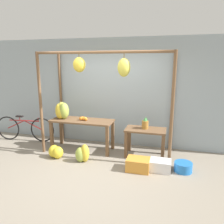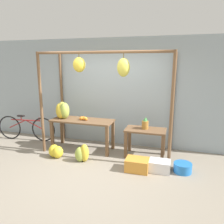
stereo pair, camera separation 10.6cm
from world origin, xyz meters
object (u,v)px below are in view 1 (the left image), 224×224
object	(u,v)px
pineapple_cluster	(145,124)
parked_bicycle	(25,128)
blue_bucket	(183,167)
orange_pile	(84,119)
banana_pile_ground_left	(56,152)
fruit_crate_purple	(160,165)
banana_pile_on_table	(62,111)
banana_pile_ground_right	(83,154)
fruit_crate_white	(138,164)

from	to	relation	value
pineapple_cluster	parked_bicycle	xyz separation A→B (m)	(-3.39, 0.09, -0.42)
blue_bucket	parked_bicycle	world-z (taller)	parked_bicycle
orange_pile	banana_pile_ground_left	distance (m)	1.03
parked_bicycle	fruit_crate_purple	size ratio (longest dim) A/B	4.08
banana_pile_on_table	blue_bucket	size ratio (longest dim) A/B	1.24
fruit_crate_purple	orange_pile	bearing A→B (deg)	162.38
pineapple_cluster	banana_pile_ground_left	bearing A→B (deg)	-160.14
fruit_crate_purple	blue_bucket	bearing A→B (deg)	12.01
blue_bucket	parked_bicycle	bearing A→B (deg)	170.74
banana_pile_on_table	pineapple_cluster	bearing A→B (deg)	2.22
fruit_crate_purple	banana_pile_on_table	bearing A→B (deg)	166.18
banana_pile_ground_left	parked_bicycle	size ratio (longest dim) A/B	0.26
banana_pile_ground_right	fruit_crate_purple	xyz separation A→B (m)	(1.70, 0.04, -0.07)
banana_pile_ground_right	fruit_crate_white	size ratio (longest dim) A/B	0.87
pineapple_cluster	banana_pile_ground_left	distance (m)	2.20
fruit_crate_white	blue_bucket	xyz separation A→B (m)	(0.90, 0.20, -0.03)
fruit_crate_white	blue_bucket	size ratio (longest dim) A/B	1.30
banana_pile_on_table	orange_pile	size ratio (longest dim) A/B	2.09
banana_pile_ground_right	parked_bicycle	size ratio (longest dim) A/B	0.24
banana_pile_ground_left	banana_pile_ground_right	world-z (taller)	banana_pile_ground_right
banana_pile_on_table	pineapple_cluster	distance (m)	2.12
banana_pile_ground_left	parked_bicycle	bearing A→B (deg)	150.48
banana_pile_ground_left	blue_bucket	distance (m)	2.85
banana_pile_ground_right	banana_pile_on_table	bearing A→B (deg)	141.20
fruit_crate_white	blue_bucket	world-z (taller)	fruit_crate_white
banana_pile_on_table	parked_bicycle	bearing A→B (deg)	172.44
orange_pile	banana_pile_ground_right	world-z (taller)	orange_pile
banana_pile_ground_right	pineapple_cluster	bearing A→B (deg)	29.91
orange_pile	blue_bucket	bearing A→B (deg)	-12.22
parked_bicycle	pineapple_cluster	bearing A→B (deg)	-1.49
banana_pile_ground_right	fruit_crate_purple	world-z (taller)	banana_pile_ground_right
pineapple_cluster	fruit_crate_white	world-z (taller)	pineapple_cluster
fruit_crate_purple	parked_bicycle	bearing A→B (deg)	168.26
banana_pile_on_table	blue_bucket	world-z (taller)	banana_pile_on_table
banana_pile_ground_right	fruit_crate_white	xyz separation A→B (m)	(1.26, -0.06, -0.06)
orange_pile	banana_pile_ground_right	bearing A→B (deg)	-71.08
orange_pile	fruit_crate_purple	world-z (taller)	orange_pile
banana_pile_on_table	fruit_crate_white	xyz separation A→B (m)	(2.08, -0.72, -0.85)
banana_pile_on_table	blue_bucket	distance (m)	3.15
banana_pile_ground_left	blue_bucket	bearing A→B (deg)	2.17
fruit_crate_white	orange_pile	bearing A→B (deg)	154.34
pineapple_cluster	blue_bucket	world-z (taller)	pineapple_cluster
parked_bicycle	fruit_crate_purple	bearing A→B (deg)	-11.74
pineapple_cluster	fruit_crate_purple	size ratio (longest dim) A/B	0.65
banana_pile_ground_left	orange_pile	bearing A→B (deg)	53.43
fruit_crate_white	blue_bucket	distance (m)	0.92
banana_pile_on_table	banana_pile_ground_right	world-z (taller)	banana_pile_on_table
banana_pile_ground_right	banana_pile_ground_left	bearing A→B (deg)	177.64
banana_pile_on_table	orange_pile	distance (m)	0.62
pineapple_cluster	banana_pile_ground_left	xyz separation A→B (m)	(-1.98, -0.71, -0.64)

